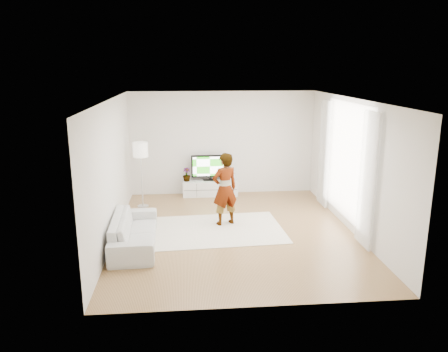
{
  "coord_description": "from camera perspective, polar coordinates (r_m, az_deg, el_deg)",
  "views": [
    {
      "loc": [
        -1.01,
        -8.69,
        3.45
      ],
      "look_at": [
        -0.19,
        0.4,
        1.14
      ],
      "focal_mm": 35.0,
      "sensor_mm": 36.0,
      "label": 1
    }
  ],
  "objects": [
    {
      "name": "wall_left",
      "position": [
        9.05,
        -14.48,
        0.67
      ],
      "size": [
        0.02,
        6.0,
        2.8
      ],
      "primitive_type": "cube",
      "color": "silver",
      "rests_on": "floor"
    },
    {
      "name": "sofa",
      "position": [
        8.78,
        -11.65,
        -7.05
      ],
      "size": [
        0.9,
        2.13,
        0.61
      ],
      "primitive_type": "imported",
      "rotation": [
        0.0,
        0.0,
        1.61
      ],
      "color": "silver",
      "rests_on": "floor"
    },
    {
      "name": "ceiling",
      "position": [
        8.77,
        1.51,
        9.96
      ],
      "size": [
        6.0,
        6.0,
        0.0
      ],
      "primitive_type": "plane",
      "color": "white",
      "rests_on": "wall_back"
    },
    {
      "name": "rug",
      "position": [
        9.51,
        -0.68,
        -7.0
      ],
      "size": [
        2.85,
        2.12,
        0.01
      ],
      "primitive_type": "cube",
      "rotation": [
        0.0,
        0.0,
        0.06
      ],
      "color": "#F2E7CE",
      "rests_on": "floor"
    },
    {
      "name": "wall_right",
      "position": [
        9.59,
        16.46,
        1.28
      ],
      "size": [
        0.02,
        6.0,
        2.8
      ],
      "primitive_type": "cube",
      "color": "silver",
      "rests_on": "floor"
    },
    {
      "name": "curtain_near",
      "position": [
        8.67,
        18.2,
        -0.53
      ],
      "size": [
        0.04,
        0.7,
        2.6
      ],
      "primitive_type": "cube",
      "color": "white",
      "rests_on": "floor"
    },
    {
      "name": "game_console",
      "position": [
        11.89,
        1.3,
        -0.06
      ],
      "size": [
        0.07,
        0.15,
        0.2
      ],
      "rotation": [
        0.0,
        0.0,
        -0.21
      ],
      "color": "white",
      "rests_on": "media_console"
    },
    {
      "name": "curtain_far",
      "position": [
        11.04,
        12.97,
        2.88
      ],
      "size": [
        0.04,
        0.7,
        2.6
      ],
      "primitive_type": "cube",
      "color": "white",
      "rests_on": "floor"
    },
    {
      "name": "player",
      "position": [
        9.57,
        0.11,
        -1.71
      ],
      "size": [
        0.69,
        0.58,
        1.62
      ],
      "primitive_type": "imported",
      "rotation": [
        0.0,
        0.0,
        3.52
      ],
      "color": "#334772",
      "rests_on": "rug"
    },
    {
      "name": "wall_front",
      "position": [
        6.13,
        4.67,
        -5.36
      ],
      "size": [
        5.0,
        0.02,
        2.8
      ],
      "primitive_type": "cube",
      "color": "silver",
      "rests_on": "floor"
    },
    {
      "name": "potted_plant",
      "position": [
        11.8,
        -4.91,
        0.19
      ],
      "size": [
        0.22,
        0.22,
        0.37
      ],
      "primitive_type": "imported",
      "rotation": [
        0.0,
        0.0,
        0.08
      ],
      "color": "#3F7238",
      "rests_on": "media_console"
    },
    {
      "name": "floor_lamp",
      "position": [
        10.89,
        -10.85,
        3.03
      ],
      "size": [
        0.36,
        0.36,
        1.64
      ],
      "color": "silver",
      "rests_on": "floor"
    },
    {
      "name": "television",
      "position": [
        11.8,
        -1.86,
        1.22
      ],
      "size": [
        1.01,
        0.2,
        0.7
      ],
      "color": "black",
      "rests_on": "media_console"
    },
    {
      "name": "floor",
      "position": [
        9.4,
        1.4,
        -7.32
      ],
      "size": [
        6.0,
        6.0,
        0.0
      ],
      "primitive_type": "plane",
      "color": "#A6814B",
      "rests_on": "ground"
    },
    {
      "name": "media_console",
      "position": [
        11.92,
        -1.83,
        -1.57
      ],
      "size": [
        1.49,
        0.42,
        0.42
      ],
      "color": "silver",
      "rests_on": "floor"
    },
    {
      "name": "wall_back",
      "position": [
        11.91,
        -0.2,
        4.3
      ],
      "size": [
        5.0,
        0.02,
        2.8
      ],
      "primitive_type": "cube",
      "color": "silver",
      "rests_on": "floor"
    },
    {
      "name": "window",
      "position": [
        9.85,
        15.75,
        1.96
      ],
      "size": [
        0.01,
        2.6,
        2.5
      ],
      "primitive_type": "cube",
      "color": "white",
      "rests_on": "wall_right"
    }
  ]
}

